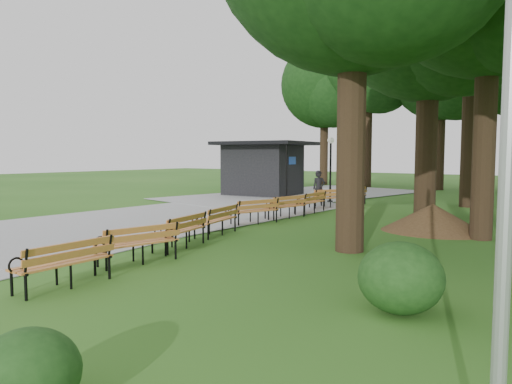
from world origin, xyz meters
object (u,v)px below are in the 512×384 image
Objects in this scene: bench_8 at (352,196)px; kiosk at (263,169)px; person at (319,189)px; bench_0 at (63,263)px; bench_3 at (216,220)px; bench_5 at (285,206)px; bench_1 at (138,243)px; bench_7 at (327,198)px; lamp_post at (331,156)px; dirt_mound at (433,218)px; bench_6 at (310,202)px; metal_pole at (512,53)px; bench_2 at (179,231)px; bench_4 at (254,211)px.

kiosk is at bearing -97.64° from bench_8.
person is 14.61m from bench_0.
bench_3 is 4.33m from bench_5.
bench_1 is at bearing -69.92° from kiosk.
bench_7 is at bearing -172.88° from bench_0.
person is 0.33× the size of kiosk.
dirt_mound is (6.68, -6.07, -1.89)m from lamp_post.
bench_1 is at bearing -126.50° from person.
lamp_post is 6.56m from bench_5.
lamp_post is at bearing -164.50° from bench_6.
person is 0.62× the size of dirt_mound.
bench_6 is (6.45, -5.76, -1.12)m from kiosk.
metal_pole is at bearing -72.27° from dirt_mound.
bench_0 and bench_2 have the same top height.
person is 18.66m from metal_pole.
kiosk is 2.62× the size of bench_5.
bench_4 is at bearing -1.96° from bench_6.
person reaches higher than bench_0.
bench_8 is (-5.37, 5.74, 0.01)m from dirt_mound.
bench_4 is 1.00× the size of bench_5.
lamp_post is at bearing 55.10° from person.
bench_4 is at bearing -129.24° from person.
bench_1 is (-3.97, -8.14, 0.01)m from dirt_mound.
kiosk is 2.62× the size of bench_6.
kiosk reaches higher than bench_2.
kiosk is 2.62× the size of bench_8.
bench_1 is (-7.63, 3.32, -2.56)m from metal_pole.
bench_4 is at bearing 133.60° from metal_pole.
bench_1 and bench_8 have the same top height.
kiosk is at bearing -133.04° from bench_6.
bench_2 and bench_8 have the same top height.
kiosk reaches higher than bench_8.
kiosk is 11.50m from bench_4.
bench_0 is 1.00× the size of bench_7.
bench_8 is at bearing 178.38° from bench_6.
person reaches higher than bench_7.
lamp_post is 3.03m from bench_7.
metal_pole reaches higher than bench_0.
kiosk is 24.59m from metal_pole.
bench_2 is (7.39, -13.99, -1.12)m from kiosk.
metal_pole is 14.75m from bench_5.
bench_4 reaches higher than dirt_mound.
metal_pole is at bearing 35.89° from bench_8.
kiosk is 10.09m from bench_5.
person reaches higher than bench_8.
bench_4 is at bearing -168.66° from bench_0.
bench_0 is at bearing 1.63° from bench_2.
bench_1 and bench_5 have the same top height.
kiosk is at bearing -95.35° from bench_7.
bench_1 is 10.05m from bench_6.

